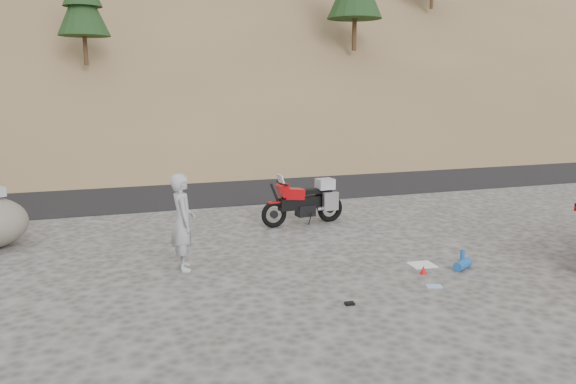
# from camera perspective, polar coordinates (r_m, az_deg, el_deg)

# --- Properties ---
(ground) EXTENTS (140.00, 140.00, 0.00)m
(ground) POSITION_cam_1_polar(r_m,az_deg,el_deg) (11.14, 1.51, -7.17)
(ground) COLOR #484542
(ground) RESTS_ON ground
(road) EXTENTS (120.00, 7.00, 0.05)m
(road) POSITION_cam_1_polar(r_m,az_deg,el_deg) (19.61, -7.50, 0.62)
(road) COLOR black
(road) RESTS_ON ground
(motorcycle) EXTENTS (2.24, 0.79, 1.33)m
(motorcycle) POSITION_cam_1_polar(r_m,az_deg,el_deg) (14.02, 1.91, -1.00)
(motorcycle) COLOR black
(motorcycle) RESTS_ON ground
(man) EXTENTS (0.45, 0.68, 1.84)m
(man) POSITION_cam_1_polar(r_m,az_deg,el_deg) (10.94, -10.47, -7.69)
(man) COLOR #9C9CA2
(man) RESTS_ON ground
(gear_white_cloth) EXTENTS (0.50, 0.45, 0.02)m
(gear_white_cloth) POSITION_cam_1_polar(r_m,az_deg,el_deg) (11.28, 13.45, -7.20)
(gear_white_cloth) COLOR white
(gear_white_cloth) RESTS_ON ground
(gear_blue_mat) EXTENTS (0.48, 0.38, 0.18)m
(gear_blue_mat) POSITION_cam_1_polar(r_m,az_deg,el_deg) (11.23, 17.33, -7.05)
(gear_blue_mat) COLOR #1A529D
(gear_blue_mat) RESTS_ON ground
(gear_bottle) EXTENTS (0.09, 0.09, 0.23)m
(gear_bottle) POSITION_cam_1_polar(r_m,az_deg,el_deg) (11.70, 17.30, -6.19)
(gear_bottle) COLOR #1A529D
(gear_bottle) RESTS_ON ground
(gear_funnel) EXTENTS (0.16, 0.16, 0.16)m
(gear_funnel) POSITION_cam_1_polar(r_m,az_deg,el_deg) (10.76, 13.59, -7.70)
(gear_funnel) COLOR red
(gear_funnel) RESTS_ON ground
(gear_glove_a) EXTENTS (0.15, 0.12, 0.04)m
(gear_glove_a) POSITION_cam_1_polar(r_m,az_deg,el_deg) (9.15, 6.27, -11.19)
(gear_glove_a) COLOR black
(gear_glove_a) RESTS_ON ground
(gear_blue_cloth) EXTENTS (0.31, 0.27, 0.01)m
(gear_blue_cloth) POSITION_cam_1_polar(r_m,az_deg,el_deg) (10.19, 14.61, -9.24)
(gear_blue_cloth) COLOR #88AAD3
(gear_blue_cloth) RESTS_ON ground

